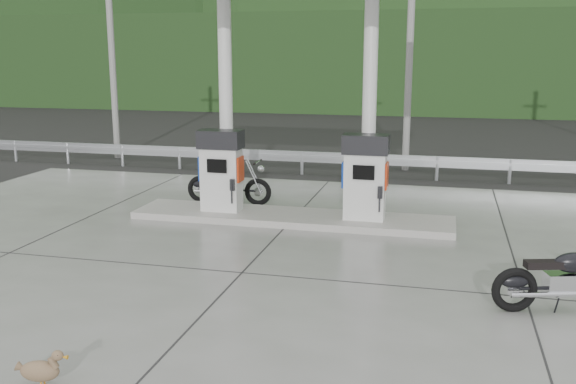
% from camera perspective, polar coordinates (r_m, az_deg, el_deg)
% --- Properties ---
extents(ground, '(160.00, 160.00, 0.00)m').
position_cam_1_polar(ground, '(11.77, -2.61, -5.70)').
color(ground, black).
rests_on(ground, ground).
extents(forecourt_apron, '(18.00, 14.00, 0.02)m').
position_cam_1_polar(forecourt_apron, '(11.76, -2.61, -5.65)').
color(forecourt_apron, slate).
rests_on(forecourt_apron, ground).
extents(pump_island, '(7.00, 1.40, 0.15)m').
position_cam_1_polar(pump_island, '(14.06, 0.29, -2.28)').
color(pump_island, gray).
rests_on(pump_island, forecourt_apron).
extents(gas_pump_left, '(0.95, 0.55, 1.80)m').
position_cam_1_polar(gas_pump_left, '(14.30, -5.95, 1.91)').
color(gas_pump_left, silver).
rests_on(gas_pump_left, pump_island).
extents(gas_pump_right, '(0.95, 0.55, 1.80)m').
position_cam_1_polar(gas_pump_right, '(13.56, 6.88, 1.32)').
color(gas_pump_right, silver).
rests_on(gas_pump_right, pump_island).
extents(canopy_column_left, '(0.30, 0.30, 5.00)m').
position_cam_1_polar(canopy_column_left, '(14.48, -5.55, 8.43)').
color(canopy_column_left, white).
rests_on(canopy_column_left, pump_island).
extents(canopy_column_right, '(0.30, 0.30, 5.00)m').
position_cam_1_polar(canopy_column_right, '(13.75, 7.26, 8.19)').
color(canopy_column_right, white).
rests_on(canopy_column_right, pump_island).
extents(guardrail, '(26.00, 0.16, 1.42)m').
position_cam_1_polar(guardrail, '(19.22, 4.17, 3.52)').
color(guardrail, '#A8ABB0').
rests_on(guardrail, ground).
extents(road, '(60.00, 7.00, 0.01)m').
position_cam_1_polar(road, '(22.74, 5.66, 3.06)').
color(road, black).
rests_on(road, ground).
extents(utility_pole_a, '(0.22, 0.22, 8.00)m').
position_cam_1_polar(utility_pole_a, '(23.12, -15.45, 12.79)').
color(utility_pole_a, gray).
rests_on(utility_pole_a, ground).
extents(utility_pole_b, '(0.22, 0.22, 8.00)m').
position_cam_1_polar(utility_pole_b, '(20.26, 10.80, 13.13)').
color(utility_pole_b, gray).
rests_on(utility_pole_b, ground).
extents(tree_band, '(80.00, 6.00, 6.00)m').
position_cam_1_polar(tree_band, '(40.85, 9.62, 11.25)').
color(tree_band, black).
rests_on(tree_band, ground).
extents(forested_hills, '(100.00, 40.00, 140.00)m').
position_cam_1_polar(forested_hills, '(70.89, 11.48, 9.13)').
color(forested_hills, black).
rests_on(forested_hills, ground).
extents(motorcycle_left, '(2.00, 0.66, 0.94)m').
position_cam_1_polar(motorcycle_left, '(15.64, -5.28, 0.66)').
color(motorcycle_left, black).
rests_on(motorcycle_left, forecourt_apron).
extents(motorcycle_right, '(2.07, 1.15, 0.93)m').
position_cam_1_polar(motorcycle_right, '(9.98, 23.44, -7.14)').
color(motorcycle_right, black).
rests_on(motorcycle_right, forecourt_apron).
extents(duck, '(0.56, 0.23, 0.39)m').
position_cam_1_polar(duck, '(7.78, -21.19, -14.66)').
color(duck, brown).
rests_on(duck, forecourt_apron).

